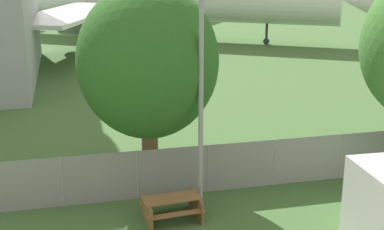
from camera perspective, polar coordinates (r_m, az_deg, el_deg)
The scene contains 4 objects.
perimeter_fence at distance 19.21m, azimuth 1.73°, elevation -5.73°, with size 56.07×0.07×1.79m.
picnic_bench_near_cabin at distance 17.50m, azimuth -2.17°, elevation -9.62°, with size 1.95×1.55×0.76m.
tree_left_of_cabin at distance 18.62m, azimuth -4.73°, elevation 5.66°, with size 4.93×4.93×7.41m.
light_mast at distance 16.87m, azimuth 0.98°, elevation 5.38°, with size 0.44×0.44×8.09m.
Camera 1 is at (-4.61, -7.26, 8.32)m, focal length 50.00 mm.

